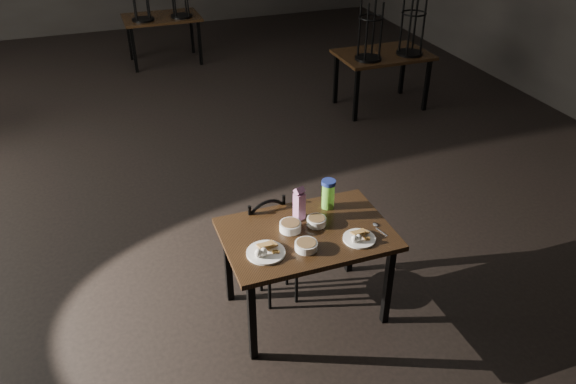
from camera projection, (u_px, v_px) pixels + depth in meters
name	position (u px, v px, depth m)	size (l,w,h in m)	color
main_table	(307.00, 241.00, 4.05)	(1.20, 0.80, 0.75)	black
plate_left	(266.00, 251.00, 3.78)	(0.27, 0.27, 0.09)	white
plate_right	(359.00, 237.00, 3.92)	(0.23, 0.23, 0.07)	white
bowl_near	(290.00, 226.00, 4.01)	(0.16, 0.16, 0.06)	white
bowl_far	(316.00, 221.00, 4.07)	(0.14, 0.14, 0.06)	white
bowl_big	(306.00, 246.00, 3.82)	(0.16, 0.16, 0.05)	white
juice_carton	(299.00, 204.00, 4.08)	(0.08, 0.08, 0.27)	#8E196E
water_bottle	(328.00, 194.00, 4.21)	(0.14, 0.14, 0.23)	#80ED45
spoon	(376.00, 226.00, 4.06)	(0.05, 0.18, 0.01)	silver
bentwood_chair	(274.00, 243.00, 4.32)	(0.41, 0.41, 0.83)	black
bg_table_right	(385.00, 54.00, 7.35)	(1.20, 0.80, 1.48)	black
bg_table_far	(162.00, 17.00, 8.91)	(1.20, 0.80, 1.48)	black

